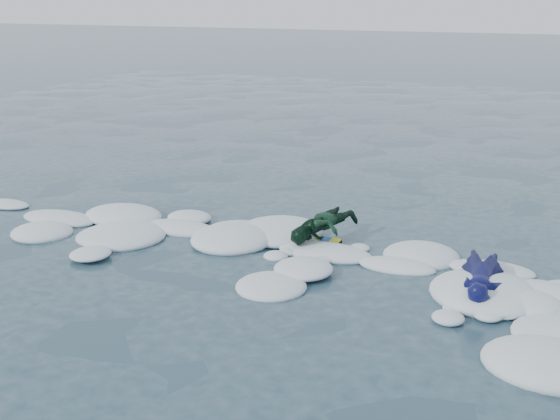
{
  "coord_description": "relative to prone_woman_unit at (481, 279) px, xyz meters",
  "views": [
    {
      "loc": [
        3.53,
        -7.01,
        3.42
      ],
      "look_at": [
        -0.05,
        1.6,
        0.53
      ],
      "focal_mm": 45.0,
      "sensor_mm": 36.0,
      "label": 1
    }
  ],
  "objects": [
    {
      "name": "foam_band",
      "position": [
        -2.78,
        0.03,
        -0.19
      ],
      "size": [
        12.0,
        3.1,
        0.3
      ],
      "primitive_type": null,
      "color": "white",
      "rests_on": "ground"
    },
    {
      "name": "ground",
      "position": [
        -2.78,
        -1.01,
        -0.19
      ],
      "size": [
        120.0,
        120.0,
        0.0
      ],
      "primitive_type": "plane",
      "color": "#182B3A",
      "rests_on": "ground"
    },
    {
      "name": "prone_woman_unit",
      "position": [
        0.0,
        0.0,
        0.0
      ],
      "size": [
        0.62,
        1.47,
        0.36
      ],
      "rotation": [
        0.0,
        0.0,
        1.65
      ],
      "color": "black",
      "rests_on": "ground"
    },
    {
      "name": "prone_child_unit",
      "position": [
        -2.28,
        0.85,
        0.05
      ],
      "size": [
        0.95,
        1.32,
        0.47
      ],
      "rotation": [
        0.0,
        0.0,
        1.55
      ],
      "color": "black",
      "rests_on": "ground"
    }
  ]
}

